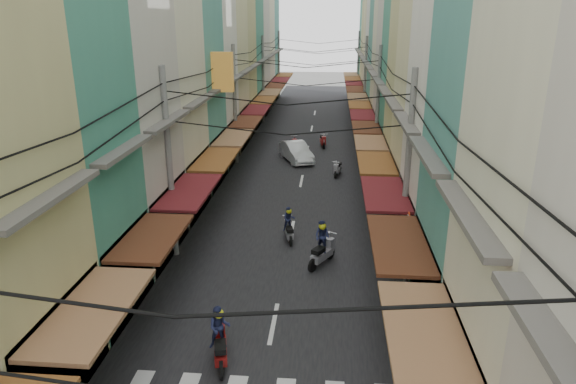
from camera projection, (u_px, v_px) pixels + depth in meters
The scene contains 14 objects.
ground at pixel (279, 294), 19.54m from camera, with size 160.00×160.00×0.00m, color slate.
road at pixel (306, 157), 38.37m from camera, with size 10.00×80.00×0.02m, color black.
sidewalk_left at pixel (221, 154), 38.88m from camera, with size 3.00×80.00×0.06m, color gray.
sidewalk_right at pixel (394, 158), 37.84m from camera, with size 3.00×80.00×0.06m, color gray.
building_row_left at pixel (181, 19), 32.56m from camera, with size 7.80×67.67×23.70m.
building_row_right at pixel (434, 26), 31.30m from camera, with size 7.80×68.98×22.59m.
utility_poles at pixel (303, 74), 31.51m from camera, with size 10.20×66.13×8.20m.
white_car at pixel (296, 161), 37.29m from camera, with size 4.84×1.90×1.71m, color white.
bicycle at pixel (487, 315), 18.17m from camera, with size 0.53×1.42×0.98m, color black.
moving_scooters at pixel (299, 215), 25.78m from camera, with size 4.11×29.26×1.99m.
parked_scooters at pixel (416, 333), 16.31m from camera, with size 12.87×11.42×1.00m.
pedestrians at pixel (182, 240), 21.73m from camera, with size 12.66×20.59×2.23m.
market_umbrella at pixel (481, 295), 15.64m from camera, with size 2.12×2.12×2.23m.
traffic_sign at pixel (408, 232), 19.35m from camera, with size 0.10×0.68×3.11m.
Camera 1 is at (1.78, -17.10, 10.08)m, focal length 32.00 mm.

